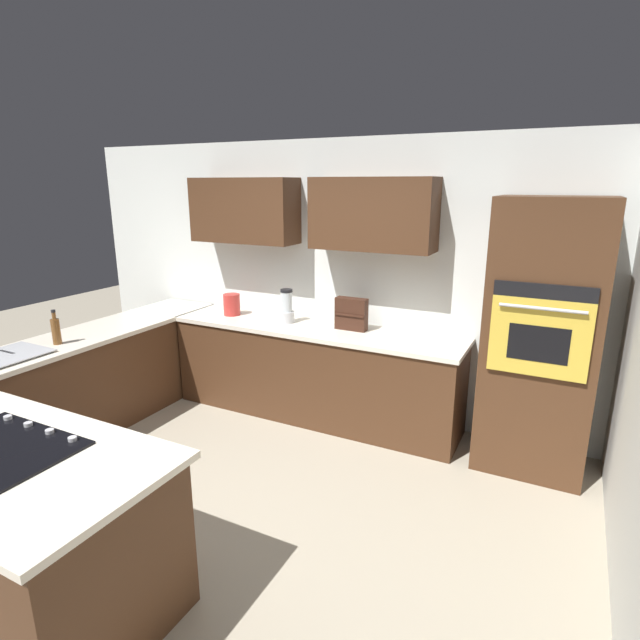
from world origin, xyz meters
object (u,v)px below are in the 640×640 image
wall_oven (541,339)px  spice_rack (351,314)px  blender (287,308)px  dish_soap_bottle (56,330)px  kettle (232,305)px

wall_oven → spice_rack: bearing=-3.0°
spice_rack → blender: bearing=5.1°
dish_soap_bottle → kettle: bearing=-116.4°
wall_oven → dish_soap_bottle: bearing=21.5°
wall_oven → dish_soap_bottle: 3.89m
blender → dish_soap_bottle: (1.37, 1.45, -0.02)m
blender → spice_rack: 0.65m
kettle → wall_oven: bearing=179.5°
kettle → dish_soap_bottle: dish_soap_bottle is taller
blender → kettle: size_ratio=1.52×
spice_rack → wall_oven: bearing=177.0°
dish_soap_bottle → blender: bearing=-133.4°
wall_oven → kettle: bearing=-0.5°
wall_oven → blender: bearing=-0.7°
spice_rack → dish_soap_bottle: (2.02, 1.51, -0.03)m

